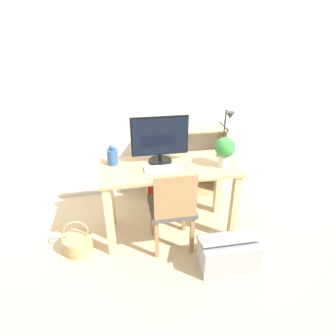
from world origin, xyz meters
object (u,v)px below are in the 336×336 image
object	(u,v)px
desk_lamp	(227,130)
storage_box	(229,254)
keyboard	(162,169)
potted_plant	(225,150)
bookshelf	(170,164)
basket	(78,243)
monitor	(160,138)
chair	(173,207)
vase	(113,156)

from	to	relation	value
desk_lamp	storage_box	world-z (taller)	desk_lamp
keyboard	storage_box	world-z (taller)	keyboard
potted_plant	storage_box	bearing A→B (deg)	-97.72
keyboard	bookshelf	world-z (taller)	bookshelf
potted_plant	basket	world-z (taller)	potted_plant
keyboard	bookshelf	size ratio (longest dim) A/B	0.34
monitor	keyboard	xyz separation A→B (m)	(-0.01, -0.16, -0.22)
chair	bookshelf	world-z (taller)	bookshelf
bookshelf	storage_box	size ratio (longest dim) A/B	1.82
potted_plant	vase	bearing A→B (deg)	167.62
keyboard	chair	bearing A→B (deg)	-72.19
chair	bookshelf	size ratio (longest dim) A/B	0.90
desk_lamp	bookshelf	xyz separation A→B (m)	(-0.42, 0.61, -0.62)
keyboard	vase	world-z (taller)	vase
bookshelf	storage_box	bearing A→B (deg)	-76.85
vase	chair	world-z (taller)	vase
vase	potted_plant	xyz separation A→B (m)	(0.99, -0.22, 0.08)
vase	keyboard	bearing A→B (deg)	-23.06
desk_lamp	monitor	bearing A→B (deg)	175.69
desk_lamp	potted_plant	xyz separation A→B (m)	(-0.06, -0.15, -0.13)
chair	bookshelf	bearing A→B (deg)	86.90
desk_lamp	storage_box	xyz separation A→B (m)	(-0.13, -0.63, -0.89)
keyboard	potted_plant	distance (m)	0.58
desk_lamp	storage_box	bearing A→B (deg)	-101.33
bookshelf	basket	world-z (taller)	bookshelf
potted_plant	chair	bearing A→B (deg)	-162.53
monitor	vase	size ratio (longest dim) A/B	2.71
monitor	basket	world-z (taller)	monitor
chair	basket	distance (m)	0.96
vase	bookshelf	bearing A→B (deg)	41.00
vase	desk_lamp	world-z (taller)	desk_lamp
desk_lamp	bookshelf	distance (m)	0.97
monitor	storage_box	world-z (taller)	monitor
bookshelf	potted_plant	bearing A→B (deg)	-65.10
keyboard	basket	world-z (taller)	keyboard
storage_box	monitor	bearing A→B (deg)	125.66
monitor	storage_box	size ratio (longest dim) A/B	1.02
keyboard	chair	distance (m)	0.35
desk_lamp	chair	bearing A→B (deg)	-151.06
keyboard	storage_box	distance (m)	0.94
storage_box	chair	bearing A→B (deg)	143.35
potted_plant	chair	xyz separation A→B (m)	(-0.50, -0.16, -0.45)
basket	storage_box	xyz separation A→B (m)	(1.31, -0.43, 0.06)
keyboard	basket	distance (m)	1.05
monitor	chair	distance (m)	0.63
vase	storage_box	size ratio (longest dim) A/B	0.38
chair	monitor	bearing A→B (deg)	104.17
monitor	desk_lamp	bearing A→B (deg)	-4.31
basket	vase	bearing A→B (deg)	34.58
keyboard	vase	bearing A→B (deg)	156.94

